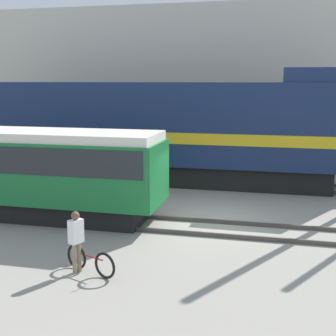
{
  "coord_description": "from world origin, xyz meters",
  "views": [
    {
      "loc": [
        2.35,
        -15.65,
        4.81
      ],
      "look_at": [
        -1.44,
        -0.06,
        1.8
      ],
      "focal_mm": 50.0,
      "sensor_mm": 36.0,
      "label": 1
    }
  ],
  "objects_px": {
    "freight_locomotive": "(149,130)",
    "bicycle": "(90,261)",
    "person": "(76,236)",
    "streetcar": "(19,167)"
  },
  "relations": [
    {
      "from": "freight_locomotive",
      "to": "bicycle",
      "type": "distance_m",
      "value": 11.37
    },
    {
      "from": "bicycle",
      "to": "person",
      "type": "bearing_deg",
      "value": 179.16
    },
    {
      "from": "freight_locomotive",
      "to": "bicycle",
      "type": "height_order",
      "value": "freight_locomotive"
    },
    {
      "from": "freight_locomotive",
      "to": "bicycle",
      "type": "xyz_separation_m",
      "value": [
        1.61,
        -11.04,
        -2.15
      ]
    },
    {
      "from": "bicycle",
      "to": "freight_locomotive",
      "type": "bearing_deg",
      "value": 98.29
    },
    {
      "from": "streetcar",
      "to": "person",
      "type": "relative_size",
      "value": 6.49
    },
    {
      "from": "streetcar",
      "to": "bicycle",
      "type": "bearing_deg",
      "value": -43.38
    },
    {
      "from": "streetcar",
      "to": "person",
      "type": "height_order",
      "value": "streetcar"
    },
    {
      "from": "person",
      "to": "bicycle",
      "type": "bearing_deg",
      "value": -0.84
    },
    {
      "from": "streetcar",
      "to": "bicycle",
      "type": "distance_m",
      "value": 6.33
    }
  ]
}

